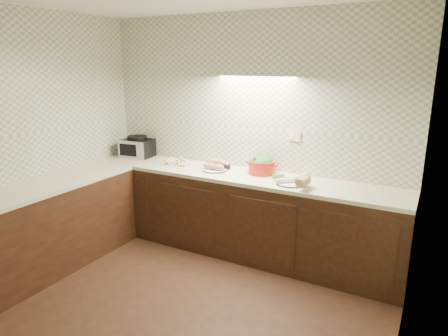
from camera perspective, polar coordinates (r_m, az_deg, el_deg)
The scene contains 8 objects.
room at distance 2.95m, azimuth -11.63°, elevation 5.94°, with size 3.60×3.60×2.60m.
counter at distance 4.20m, azimuth -11.97°, elevation -8.15°, with size 3.60×3.60×0.90m.
toaster_oven at distance 5.20m, azimuth -12.30°, elevation 2.93°, with size 0.41×0.33×0.27m.
parsnip_pile at distance 4.74m, azimuth -7.18°, elevation 0.78°, with size 0.33×0.34×0.07m.
sweet_potato_plate at distance 4.45m, azimuth -1.27°, elevation 0.27°, with size 0.28×0.28×0.13m.
onion_bowl at distance 4.52m, azimuth 0.05°, elevation 0.37°, with size 0.14×0.14×0.10m.
dutch_oven at distance 4.33m, azimuth 5.40°, elevation 0.43°, with size 0.35×0.29×0.20m.
veg_plate at distance 3.98m, azimuth 10.38°, elevation -1.73°, with size 0.47×0.33×0.14m.
Camera 1 is at (1.89, -2.22, 2.07)m, focal length 32.00 mm.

